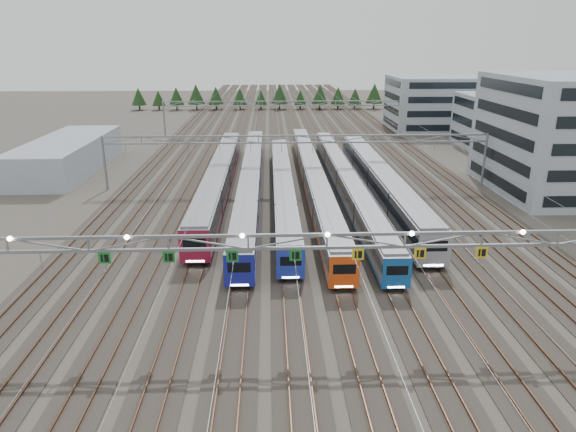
{
  "coord_description": "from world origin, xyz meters",
  "views": [
    {
      "loc": [
        -4.02,
        -33.83,
        20.8
      ],
      "look_at": [
        -2.17,
        16.73,
        3.5
      ],
      "focal_mm": 32.0,
      "sensor_mm": 36.0,
      "label": 1
    }
  ],
  "objects_px": {
    "gantry_far": "(287,108)",
    "west_shed": "(67,155)",
    "depot_bldg_mid": "(499,122)",
    "depot_bldg_south": "(564,135)",
    "train_c": "(283,186)",
    "train_a": "(220,177)",
    "train_b": "(251,179)",
    "train_f": "(379,180)",
    "gantry_mid": "(297,145)",
    "train_e": "(345,180)",
    "train_d": "(313,177)",
    "gantry_near": "(326,245)",
    "depot_bldg_north": "(436,103)"
  },
  "relations": [
    {
      "from": "train_c",
      "to": "west_shed",
      "type": "relative_size",
      "value": 1.77
    },
    {
      "from": "train_a",
      "to": "train_e",
      "type": "xyz_separation_m",
      "value": [
        18.0,
        -1.33,
        -0.31
      ]
    },
    {
      "from": "train_a",
      "to": "depot_bldg_mid",
      "type": "distance_m",
      "value": 61.87
    },
    {
      "from": "train_b",
      "to": "train_c",
      "type": "relative_size",
      "value": 1.19
    },
    {
      "from": "train_b",
      "to": "train_a",
      "type": "bearing_deg",
      "value": 174.47
    },
    {
      "from": "train_a",
      "to": "gantry_near",
      "type": "relative_size",
      "value": 0.95
    },
    {
      "from": "train_d",
      "to": "gantry_near",
      "type": "relative_size",
      "value": 1.17
    },
    {
      "from": "train_d",
      "to": "train_e",
      "type": "bearing_deg",
      "value": -22.03
    },
    {
      "from": "train_c",
      "to": "depot_bldg_north",
      "type": "relative_size",
      "value": 2.41
    },
    {
      "from": "train_f",
      "to": "gantry_near",
      "type": "height_order",
      "value": "gantry_near"
    },
    {
      "from": "depot_bldg_mid",
      "to": "depot_bldg_north",
      "type": "bearing_deg",
      "value": 102.9
    },
    {
      "from": "train_e",
      "to": "west_shed",
      "type": "distance_m",
      "value": 47.53
    },
    {
      "from": "depot_bldg_south",
      "to": "train_e",
      "type": "bearing_deg",
      "value": -179.7
    },
    {
      "from": "train_b",
      "to": "west_shed",
      "type": "distance_m",
      "value": 34.68
    },
    {
      "from": "train_f",
      "to": "depot_bldg_south",
      "type": "height_order",
      "value": "depot_bldg_south"
    },
    {
      "from": "train_a",
      "to": "train_e",
      "type": "distance_m",
      "value": 18.05
    },
    {
      "from": "train_e",
      "to": "west_shed",
      "type": "bearing_deg",
      "value": 160.69
    },
    {
      "from": "train_f",
      "to": "depot_bldg_north",
      "type": "xyz_separation_m",
      "value": [
        25.71,
        57.41,
        4.04
      ]
    },
    {
      "from": "train_f",
      "to": "gantry_mid",
      "type": "distance_m",
      "value": 12.88
    },
    {
      "from": "train_f",
      "to": "gantry_near",
      "type": "bearing_deg",
      "value": -107.72
    },
    {
      "from": "depot_bldg_south",
      "to": "depot_bldg_mid",
      "type": "distance_m",
      "value": 32.28
    },
    {
      "from": "gantry_mid",
      "to": "depot_bldg_mid",
      "type": "bearing_deg",
      "value": 34.2
    },
    {
      "from": "gantry_far",
      "to": "train_f",
      "type": "bearing_deg",
      "value": -77.26
    },
    {
      "from": "depot_bldg_south",
      "to": "depot_bldg_mid",
      "type": "xyz_separation_m",
      "value": [
        4.72,
        31.8,
        -2.85
      ]
    },
    {
      "from": "depot_bldg_south",
      "to": "west_shed",
      "type": "distance_m",
      "value": 77.58
    },
    {
      "from": "train_f",
      "to": "west_shed",
      "type": "bearing_deg",
      "value": 160.64
    },
    {
      "from": "train_c",
      "to": "train_b",
      "type": "bearing_deg",
      "value": 142.08
    },
    {
      "from": "train_a",
      "to": "depot_bldg_south",
      "type": "bearing_deg",
      "value": -1.37
    },
    {
      "from": "train_f",
      "to": "train_a",
      "type": "bearing_deg",
      "value": 172.52
    },
    {
      "from": "train_a",
      "to": "depot_bldg_north",
      "type": "xyz_separation_m",
      "value": [
        48.21,
        54.46,
        4.14
      ]
    },
    {
      "from": "gantry_near",
      "to": "train_a",
      "type": "bearing_deg",
      "value": 106.3
    },
    {
      "from": "train_d",
      "to": "gantry_far",
      "type": "height_order",
      "value": "gantry_far"
    },
    {
      "from": "train_a",
      "to": "train_b",
      "type": "distance_m",
      "value": 4.53
    },
    {
      "from": "gantry_near",
      "to": "depot_bldg_north",
      "type": "distance_m",
      "value": 99.89
    },
    {
      "from": "gantry_near",
      "to": "west_shed",
      "type": "bearing_deg",
      "value": 125.83
    },
    {
      "from": "train_b",
      "to": "depot_bldg_south",
      "type": "relative_size",
      "value": 2.86
    },
    {
      "from": "train_d",
      "to": "gantry_mid",
      "type": "xyz_separation_m",
      "value": [
        -2.25,
        1.31,
        4.4
      ]
    },
    {
      "from": "train_b",
      "to": "west_shed",
      "type": "xyz_separation_m",
      "value": [
        -31.35,
        14.82,
        0.6
      ]
    },
    {
      "from": "train_f",
      "to": "train_d",
      "type": "bearing_deg",
      "value": 159.07
    },
    {
      "from": "depot_bldg_mid",
      "to": "depot_bldg_south",
      "type": "bearing_deg",
      "value": -98.44
    },
    {
      "from": "train_a",
      "to": "train_b",
      "type": "relative_size",
      "value": 0.85
    },
    {
      "from": "gantry_far",
      "to": "gantry_mid",
      "type": "bearing_deg",
      "value": -90.0
    },
    {
      "from": "depot_bldg_south",
      "to": "gantry_mid",
      "type": "bearing_deg",
      "value": 175.49
    },
    {
      "from": "train_a",
      "to": "depot_bldg_south",
      "type": "height_order",
      "value": "depot_bldg_south"
    },
    {
      "from": "gantry_far",
      "to": "west_shed",
      "type": "height_order",
      "value": "gantry_far"
    },
    {
      "from": "train_c",
      "to": "gantry_far",
      "type": "relative_size",
      "value": 0.94
    },
    {
      "from": "gantry_far",
      "to": "west_shed",
      "type": "xyz_separation_m",
      "value": [
        -38.1,
        -32.42,
        -3.78
      ]
    },
    {
      "from": "gantry_near",
      "to": "gantry_mid",
      "type": "distance_m",
      "value": 40.12
    },
    {
      "from": "train_a",
      "to": "train_b",
      "type": "xyz_separation_m",
      "value": [
        4.5,
        -0.44,
        -0.21
      ]
    },
    {
      "from": "train_f",
      "to": "depot_bldg_north",
      "type": "distance_m",
      "value": 63.04
    }
  ]
}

